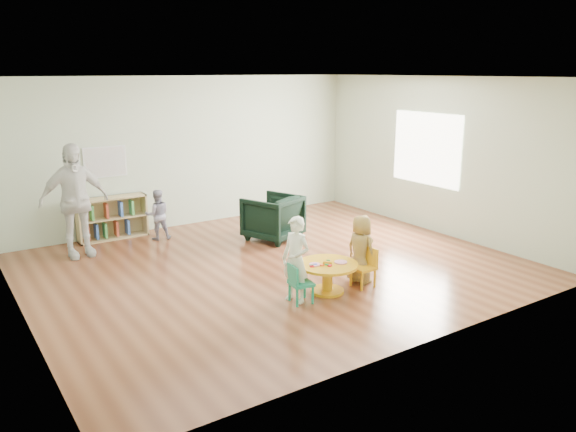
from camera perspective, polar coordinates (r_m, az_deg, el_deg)
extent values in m
plane|color=brown|center=(8.58, -1.32, -5.14)|extent=(7.00, 7.00, 0.00)
cube|color=silver|center=(8.07, -1.44, 13.56)|extent=(7.00, 6.00, 0.10)
cube|color=#A8BB9F|center=(10.83, -9.94, 6.45)|extent=(7.00, 0.10, 2.80)
cube|color=#A8BB9F|center=(5.95, 14.24, -0.42)|extent=(7.00, 0.10, 2.80)
cube|color=#A8BB9F|center=(7.04, -26.25, 0.79)|extent=(0.10, 6.00, 2.80)
cube|color=#A8BB9F|center=(10.48, 15.11, 5.89)|extent=(0.10, 6.00, 2.80)
cube|color=white|center=(10.65, 13.87, 6.65)|extent=(0.02, 1.60, 1.30)
cylinder|color=orange|center=(7.58, 4.03, -6.40)|extent=(0.14, 0.14, 0.37)
cylinder|color=orange|center=(7.64, 4.01, -7.57)|extent=(0.45, 0.45, 0.04)
cylinder|color=orange|center=(7.51, 4.06, -4.96)|extent=(0.81, 0.81, 0.04)
cylinder|color=#D47A91|center=(7.43, 2.74, -4.94)|extent=(0.15, 0.15, 0.02)
cylinder|color=#D47A91|center=(7.54, 5.38, -4.69)|extent=(0.17, 0.17, 0.02)
cylinder|color=orange|center=(7.47, 4.04, -4.73)|extent=(0.12, 0.12, 0.04)
cylinder|color=#167E32|center=(7.39, 3.95, -4.95)|extent=(0.05, 0.05, 0.02)
cylinder|color=#167E32|center=(7.55, 4.12, -4.52)|extent=(0.05, 0.05, 0.02)
cube|color=red|center=(7.36, 2.43, -5.12)|extent=(0.06, 0.06, 0.02)
cube|color=#FD5215|center=(7.41, 3.43, -4.99)|extent=(0.06, 0.06, 0.02)
cube|color=#1628AB|center=(7.42, 2.79, -4.96)|extent=(0.06, 0.06, 0.02)
cube|color=#167E32|center=(7.38, 2.42, -5.06)|extent=(0.07, 0.07, 0.02)
cube|color=red|center=(7.40, 4.23, -5.04)|extent=(0.06, 0.05, 0.02)
cube|color=#1A926B|center=(7.21, 1.34, -6.86)|extent=(0.31, 0.31, 0.04)
cube|color=#1A926B|center=(7.11, 0.48, -5.98)|extent=(0.07, 0.28, 0.24)
cylinder|color=#1A926B|center=(7.31, 0.16, -7.72)|extent=(0.03, 0.03, 0.24)
cylinder|color=#1A926B|center=(7.13, 0.94, -8.33)|extent=(0.03, 0.03, 0.24)
cylinder|color=#1A926B|center=(7.40, 1.72, -7.44)|extent=(0.03, 0.03, 0.24)
cylinder|color=#1A926B|center=(7.22, 2.53, -8.03)|extent=(0.03, 0.03, 0.24)
cube|color=orange|center=(7.79, 7.63, -5.23)|extent=(0.29, 0.29, 0.04)
cube|color=orange|center=(7.82, 8.37, -4.04)|extent=(0.03, 0.29, 0.25)
cylinder|color=orange|center=(7.83, 8.81, -6.29)|extent=(0.04, 0.04, 0.25)
cylinder|color=orange|center=(7.99, 7.68, -5.81)|extent=(0.04, 0.04, 0.25)
cylinder|color=orange|center=(7.68, 7.51, -6.66)|extent=(0.04, 0.04, 0.25)
cylinder|color=orange|center=(7.85, 6.39, -6.16)|extent=(0.04, 0.04, 0.25)
cube|color=tan|center=(10.21, -20.56, -0.65)|extent=(0.03, 0.30, 0.75)
cube|color=tan|center=(10.51, -14.38, 0.26)|extent=(0.03, 0.30, 0.75)
cube|color=tan|center=(10.44, -17.27, -2.10)|extent=(1.20, 0.30, 0.03)
cube|color=tan|center=(10.26, -17.57, 1.76)|extent=(1.20, 0.30, 0.03)
cube|color=tan|center=(10.34, -17.42, -0.19)|extent=(1.14, 0.28, 0.03)
cube|color=tan|center=(10.47, -17.64, -0.02)|extent=(1.20, 0.02, 0.75)
cube|color=#B54730|center=(10.27, -19.71, -1.62)|extent=(0.04, 0.18, 0.26)
cube|color=blue|center=(10.30, -18.90, -1.49)|extent=(0.04, 0.18, 0.26)
cube|color=#4CA54E|center=(10.34, -18.10, -1.37)|extent=(0.04, 0.18, 0.26)
cube|color=#B54730|center=(10.39, -17.05, -1.21)|extent=(0.04, 0.18, 0.26)
cube|color=blue|center=(10.44, -16.00, -1.05)|extent=(0.04, 0.18, 0.26)
cube|color=#4CA54E|center=(10.20, -19.33, 0.33)|extent=(0.04, 0.18, 0.26)
cube|color=#B54730|center=(10.26, -17.99, 0.52)|extent=(0.04, 0.18, 0.26)
cube|color=blue|center=(10.33, -16.66, 0.71)|extent=(0.04, 0.18, 0.26)
cube|color=#4CA54E|center=(10.39, -15.61, 0.86)|extent=(0.04, 0.18, 0.26)
cube|color=silver|center=(10.30, -18.08, 5.25)|extent=(0.74, 0.01, 0.54)
cube|color=#FF353B|center=(10.29, -18.08, 5.25)|extent=(0.70, 0.00, 0.50)
imported|color=black|center=(9.84, -1.56, -0.14)|extent=(1.10, 1.11, 0.79)
imported|color=white|center=(7.15, 0.81, -4.46)|extent=(0.38, 0.47, 1.12)
imported|color=gold|center=(7.87, 7.40, -3.37)|extent=(0.38, 0.52, 0.97)
imported|color=#1E1D48|center=(10.07, -13.12, 0.13)|extent=(0.50, 0.43, 0.89)
imported|color=silver|center=(9.42, -20.90, 1.45)|extent=(1.09, 0.51, 1.82)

